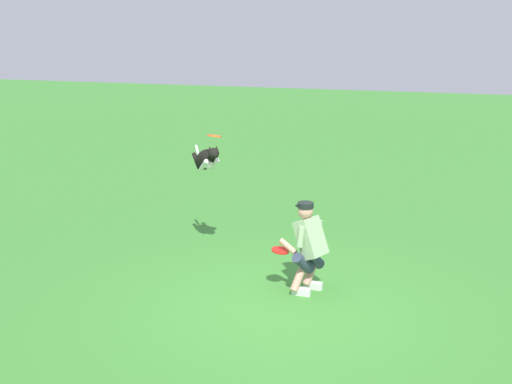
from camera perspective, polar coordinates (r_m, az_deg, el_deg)
name	(u,v)px	position (r m, az deg, el deg)	size (l,w,h in m)	color
ground_plane	(278,307)	(8.41, 2.05, -10.52)	(60.00, 60.00, 0.00)	#3C8432
person	(308,245)	(8.63, 4.83, -4.86)	(0.69, 0.65, 1.29)	silver
dog	(206,160)	(9.95, -4.58, 2.98)	(0.74, 0.81, 0.56)	black
frisbee_flying	(214,136)	(9.55, -3.84, 5.16)	(0.23, 0.23, 0.02)	#F5591F
frisbee_held	(280,250)	(8.66, 2.25, -5.37)	(0.25, 0.25, 0.02)	red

